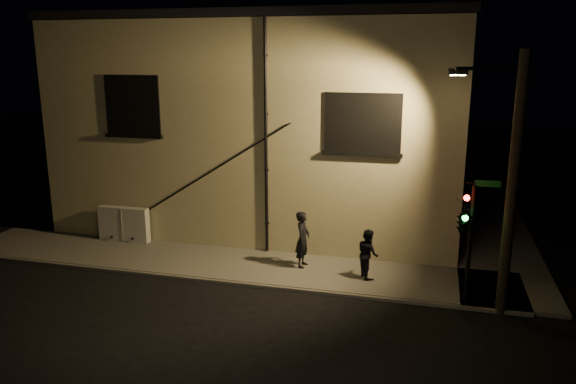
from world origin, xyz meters
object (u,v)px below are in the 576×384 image
(pedestrian_a, at_px, (303,239))
(pedestrian_b, at_px, (368,254))
(utility_cabinet, at_px, (124,224))
(traffic_signal, at_px, (464,221))
(streetlamp_pole, at_px, (509,180))

(pedestrian_a, relative_size, pedestrian_b, 1.20)
(utility_cabinet, height_order, pedestrian_b, pedestrian_b)
(pedestrian_a, bearing_deg, utility_cabinet, 85.91)
(traffic_signal, bearing_deg, streetlamp_pole, -6.90)
(pedestrian_b, bearing_deg, streetlamp_pole, -137.36)
(utility_cabinet, height_order, pedestrian_a, pedestrian_a)
(utility_cabinet, relative_size, streetlamp_pole, 0.28)
(utility_cabinet, xyz_separation_m, traffic_signal, (12.49, -2.51, 1.81))
(traffic_signal, distance_m, streetlamp_pole, 1.69)
(utility_cabinet, distance_m, streetlamp_pole, 14.17)
(pedestrian_b, xyz_separation_m, traffic_signal, (2.84, -1.21, 1.67))
(utility_cabinet, xyz_separation_m, pedestrian_b, (9.66, -1.31, 0.14))
(utility_cabinet, distance_m, pedestrian_b, 9.75)
(pedestrian_a, height_order, pedestrian_b, pedestrian_a)
(pedestrian_a, distance_m, pedestrian_b, 2.32)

